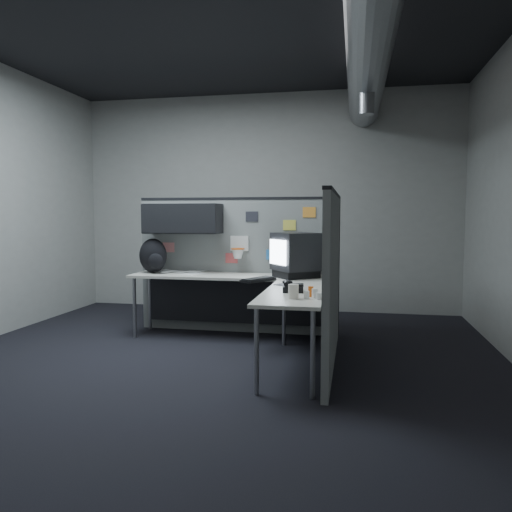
% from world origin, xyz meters
% --- Properties ---
extents(room, '(5.62, 5.62, 3.22)m').
position_xyz_m(room, '(0.56, 0.00, 2.10)').
color(room, black).
rests_on(room, ground).
extents(partition_back, '(2.44, 0.42, 1.63)m').
position_xyz_m(partition_back, '(-0.25, 1.23, 1.00)').
color(partition_back, slate).
rests_on(partition_back, ground).
extents(partition_right, '(0.07, 2.23, 1.63)m').
position_xyz_m(partition_right, '(1.10, 0.22, 0.82)').
color(partition_right, slate).
rests_on(partition_right, ground).
extents(desk, '(2.31, 2.11, 0.73)m').
position_xyz_m(desk, '(0.15, 0.70, 0.61)').
color(desk, beige).
rests_on(desk, ground).
extents(monitor, '(0.61, 0.61, 0.49)m').
position_xyz_m(monitor, '(0.67, 0.90, 0.98)').
color(monitor, black).
rests_on(monitor, desk).
extents(keyboard, '(0.34, 0.44, 0.04)m').
position_xyz_m(keyboard, '(0.32, 0.51, 0.75)').
color(keyboard, black).
rests_on(keyboard, desk).
extents(mouse, '(0.28, 0.28, 0.05)m').
position_xyz_m(mouse, '(0.66, 0.31, 0.75)').
color(mouse, black).
rests_on(mouse, desk).
extents(phone, '(0.20, 0.22, 0.09)m').
position_xyz_m(phone, '(0.76, -0.12, 0.77)').
color(phone, black).
rests_on(phone, desk).
extents(bottles, '(0.15, 0.17, 0.09)m').
position_xyz_m(bottles, '(0.96, -0.44, 0.77)').
color(bottles, silver).
rests_on(bottles, desk).
extents(cup, '(0.09, 0.09, 0.12)m').
position_xyz_m(cup, '(0.81, -0.50, 0.79)').
color(cup, beige).
rests_on(cup, desk).
extents(papers, '(0.76, 0.67, 0.02)m').
position_xyz_m(papers, '(-0.80, 1.18, 0.74)').
color(papers, white).
rests_on(papers, desk).
extents(backpack, '(0.39, 0.35, 0.41)m').
position_xyz_m(backpack, '(-1.05, 1.01, 0.93)').
color(backpack, black).
rests_on(backpack, desk).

